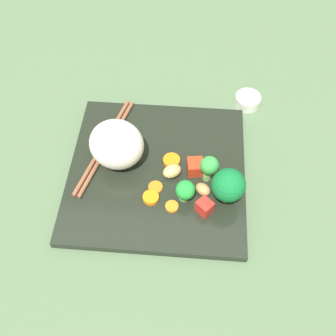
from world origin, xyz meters
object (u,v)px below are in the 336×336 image
Objects in this scene: rice_mound at (117,144)px; carrot_slice_3 at (172,160)px; chopstick_pair at (105,146)px; sauce_cup at (248,101)px; broccoli_floret_1 at (185,191)px; square_plate at (157,172)px.

rice_mound is 3.13× the size of carrot_slice_3.
carrot_slice_3 and chopstick_pair have the same top height.
chopstick_pair and sauce_cup have the same top height.
carrot_slice_3 is at bearing -90.13° from rice_mound.
carrot_slice_3 is 0.60× the size of sauce_cup.
chopstick_pair is (9.60, 13.83, -2.13)cm from broccoli_floret_1.
broccoli_floret_1 is 7.76cm from carrot_slice_3.
rice_mound is at bearing 63.68° from chopstick_pair.
square_plate is 6.52× the size of broccoli_floret_1.
sauce_cup is (15.08, -22.37, -4.38)cm from rice_mound.
chopstick_pair is at bearing 46.62° from rice_mound.
rice_mound is 27.33cm from sauce_cup.
sauce_cup reaches higher than square_plate.
carrot_slice_3 is at bearing -54.08° from square_plate.
chopstick_pair is at bearing 65.22° from square_plate.
broccoli_floret_1 is 16.97cm from chopstick_pair.
square_plate is at bearing 136.50° from sauce_cup.
rice_mound is 9.51cm from carrot_slice_3.
carrot_slice_3 is (-0.02, -8.77, -3.69)cm from rice_mound.
rice_mound reaches higher than sauce_cup.
sauce_cup is at bearing 133.70° from chopstick_pair.
carrot_slice_3 is at bearing 18.73° from broccoli_floret_1.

